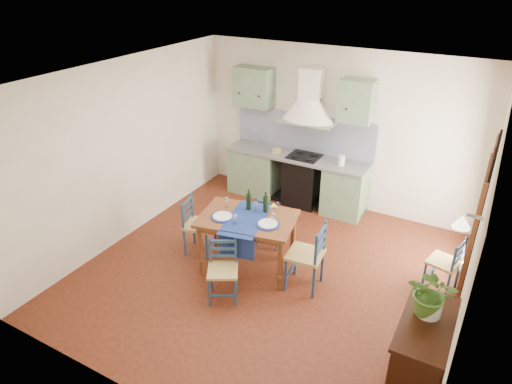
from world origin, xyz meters
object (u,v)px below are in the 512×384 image
sideboard (421,354)px  potted_plant (432,294)px  chair_near (223,270)px  dining_table (248,223)px

sideboard → potted_plant: bearing=102.4°
chair_near → potted_plant: 2.64m
chair_near → sideboard: bearing=-6.7°
potted_plant → sideboard: bearing=-77.6°
dining_table → chair_near: bearing=-86.6°
potted_plant → dining_table: bearing=160.6°
dining_table → potted_plant: bearing=-19.4°
dining_table → potted_plant: 2.76m
sideboard → chair_near: bearing=173.3°
sideboard → potted_plant: (-0.03, 0.12, 0.68)m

